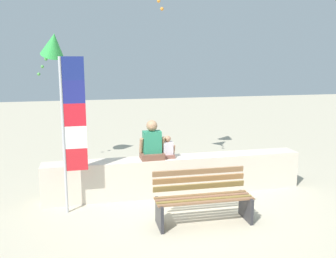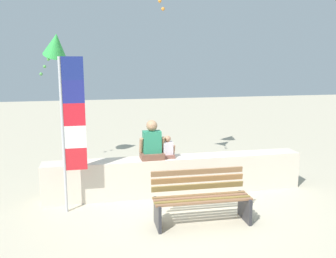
# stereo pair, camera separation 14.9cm
# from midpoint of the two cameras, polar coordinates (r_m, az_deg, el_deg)

# --- Properties ---
(ground_plane) EXTENTS (40.00, 40.00, 0.00)m
(ground_plane) POSITION_cam_midpoint_polar(r_m,az_deg,el_deg) (7.07, 2.66, -12.47)
(ground_plane) COLOR #BBB197
(seawall_ledge) EXTENTS (5.40, 0.49, 0.78)m
(seawall_ledge) POSITION_cam_midpoint_polar(r_m,az_deg,el_deg) (7.82, 0.70, -7.10)
(seawall_ledge) COLOR beige
(seawall_ledge) RESTS_ON ground
(park_bench) EXTENTS (1.68, 0.64, 0.88)m
(park_bench) POSITION_cam_midpoint_polar(r_m,az_deg,el_deg) (6.52, 4.65, -10.57)
(park_bench) COLOR brown
(park_bench) RESTS_ON ground
(person_adult) EXTENTS (0.52, 0.38, 0.80)m
(person_adult) POSITION_cam_midpoint_polar(r_m,az_deg,el_deg) (7.52, -3.04, -2.30)
(person_adult) COLOR brown
(person_adult) RESTS_ON seawall_ledge
(person_child) EXTENTS (0.30, 0.22, 0.47)m
(person_child) POSITION_cam_midpoint_polar(r_m,az_deg,el_deg) (7.61, -0.61, -3.13)
(person_child) COLOR brown
(person_child) RESTS_ON seawall_ledge
(flag_banner) EXTENTS (0.43, 0.05, 2.83)m
(flag_banner) POSITION_cam_midpoint_polar(r_m,az_deg,el_deg) (6.80, -15.33, 0.88)
(flag_banner) COLOR #B7B7BC
(flag_banner) RESTS_ON ground
(kite_green) EXTENTS (0.83, 0.93, 1.14)m
(kite_green) POSITION_cam_midpoint_polar(r_m,az_deg,el_deg) (9.86, -17.71, 12.26)
(kite_green) COLOR green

